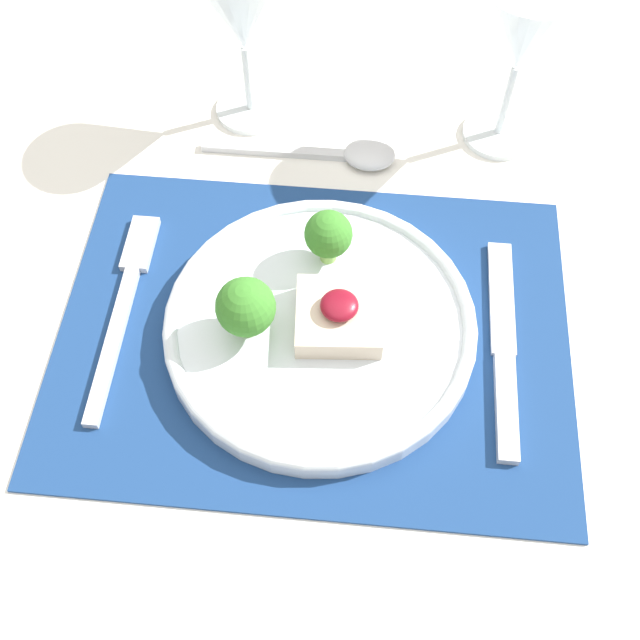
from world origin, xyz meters
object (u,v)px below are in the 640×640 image
at_px(knife, 504,359).
at_px(fork, 125,298).
at_px(wine_glass_far, 241,13).
at_px(wine_glass_near, 525,32).
at_px(dinner_plate, 318,321).
at_px(spoon, 345,153).

bearing_deg(knife, fork, 173.57).
relative_size(knife, wine_glass_far, 1.27).
height_order(knife, wine_glass_far, wine_glass_far).
height_order(fork, wine_glass_near, wine_glass_near).
relative_size(dinner_plate, fork, 1.24).
bearing_deg(spoon, fork, -133.09).
xyz_separation_m(dinner_plate, wine_glass_near, (0.15, 0.24, 0.10)).
xyz_separation_m(fork, spoon, (0.17, 0.18, -0.00)).
height_order(dinner_plate, fork, dinner_plate).
height_order(spoon, wine_glass_near, wine_glass_near).
bearing_deg(knife, dinner_plate, 173.62).
distance_m(knife, spoon, 0.26).
bearing_deg(fork, knife, -7.38).
xyz_separation_m(dinner_plate, knife, (0.15, -0.01, -0.01)).
distance_m(fork, wine_glass_near, 0.41).
bearing_deg(spoon, dinner_plate, -92.08).
bearing_deg(fork, dinner_plate, -7.42).
bearing_deg(dinner_plate, wine_glass_near, 57.35).
xyz_separation_m(knife, wine_glass_near, (0.00, 0.26, 0.11)).
distance_m(dinner_plate, wine_glass_far, 0.28).
bearing_deg(fork, wine_glass_near, 33.40).
bearing_deg(knife, wine_glass_far, 131.21).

